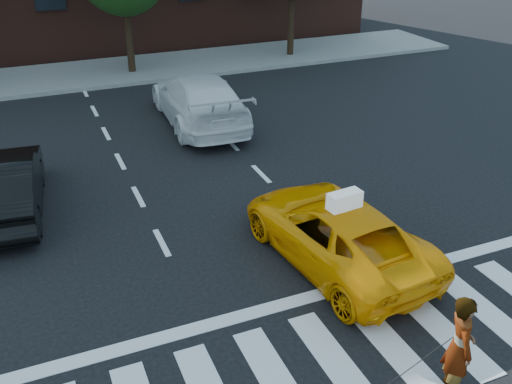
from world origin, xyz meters
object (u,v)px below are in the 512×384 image
woman (460,346)px  black_sedan (4,185)px  taxi (336,232)px  white_suv (199,99)px

woman → black_sedan: bearing=58.0°
taxi → black_sedan: (-5.84, 4.50, 0.06)m
black_sedan → white_suv: (5.74, 3.76, 0.09)m
black_sedan → taxi: bearing=147.8°
white_suv → woman: woman is taller
white_suv → woman: (-0.03, -11.86, 0.05)m
black_sedan → woman: woman is taller
taxi → woman: size_ratio=2.72×
taxi → woman: (-0.13, -3.60, 0.20)m
white_suv → black_sedan: bearing=35.9°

